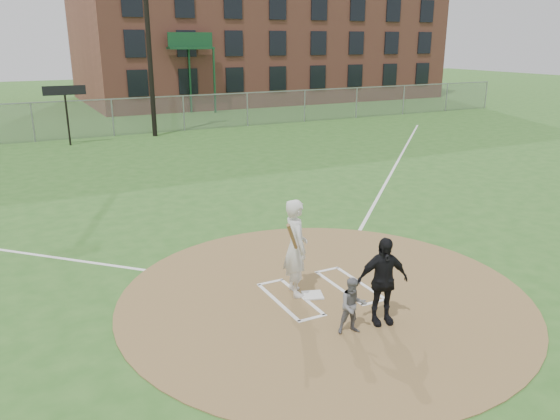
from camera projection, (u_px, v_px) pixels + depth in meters
name	position (u px, v px, depth m)	size (l,w,h in m)	color
ground	(324.00, 296.00, 11.26)	(140.00, 140.00, 0.00)	#2E5E20
dirt_circle	(324.00, 295.00, 11.25)	(8.40, 8.40, 0.02)	olive
home_plate	(313.00, 295.00, 11.21)	(0.41, 0.41, 0.03)	silver
foul_line_first	(395.00, 166.00, 22.81)	(0.10, 24.00, 0.01)	white
catcher	(353.00, 306.00, 9.65)	(0.51, 0.40, 1.05)	slate
umpire	(382.00, 281.00, 9.93)	(0.98, 0.41, 1.67)	black
batters_boxes	(320.00, 292.00, 11.38)	(2.08, 1.88, 0.01)	white
batter_at_plate	(296.00, 247.00, 11.02)	(0.84, 1.04, 2.03)	silver
outfield_fence	(113.00, 117.00, 29.65)	(56.08, 0.08, 2.03)	slate
brick_warehouse	(256.00, 11.00, 48.23)	(30.00, 17.17, 15.00)	#A45746
light_pole	(146.00, 8.00, 28.00)	(1.20, 0.30, 12.22)	black
scoreboard_sign	(65.00, 97.00, 26.62)	(2.00, 0.10, 2.93)	black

